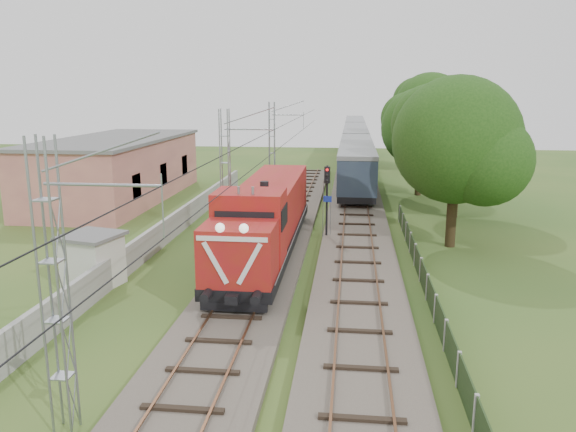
# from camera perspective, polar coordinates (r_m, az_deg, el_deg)

# --- Properties ---
(ground) EXTENTS (140.00, 140.00, 0.00)m
(ground) POSITION_cam_1_polar(r_m,az_deg,el_deg) (23.23, -5.40, -10.34)
(ground) COLOR #30541F
(ground) RESTS_ON ground
(track_main) EXTENTS (4.20, 70.00, 0.45)m
(track_main) POSITION_cam_1_polar(r_m,az_deg,el_deg) (29.64, -2.64, -4.78)
(track_main) COLOR #6B6054
(track_main) RESTS_ON ground
(track_side) EXTENTS (4.20, 80.00, 0.45)m
(track_side) POSITION_cam_1_polar(r_m,az_deg,el_deg) (41.87, 6.96, 0.33)
(track_side) COLOR #6B6054
(track_side) RESTS_ON ground
(catenary) EXTENTS (3.31, 70.00, 8.00)m
(catenary) POSITION_cam_1_polar(r_m,az_deg,el_deg) (34.12, -6.29, 4.14)
(catenary) COLOR gray
(catenary) RESTS_ON ground
(boundary_wall) EXTENTS (0.25, 40.00, 1.50)m
(boundary_wall) POSITION_cam_1_polar(r_m,az_deg,el_deg) (35.69, -11.73, -1.07)
(boundary_wall) COLOR #9E9E99
(boundary_wall) RESTS_ON ground
(station_building) EXTENTS (8.40, 20.40, 5.22)m
(station_building) POSITION_cam_1_polar(r_m,az_deg,el_deg) (49.39, -16.94, 4.64)
(station_building) COLOR tan
(station_building) RESTS_ON ground
(fence) EXTENTS (0.12, 32.00, 1.20)m
(fence) POSITION_cam_1_polar(r_m,az_deg,el_deg) (25.60, 13.98, -7.02)
(fence) COLOR black
(fence) RESTS_ON ground
(locomotive) EXTENTS (3.13, 17.89, 4.54)m
(locomotive) POSITION_cam_1_polar(r_m,az_deg,el_deg) (30.48, -2.25, -0.11)
(locomotive) COLOR black
(locomotive) RESTS_ON ground
(coach_rake) EXTENTS (3.11, 69.40, 3.60)m
(coach_rake) POSITION_cam_1_polar(r_m,az_deg,el_deg) (76.76, 6.85, 7.72)
(coach_rake) COLOR black
(coach_rake) RESTS_ON ground
(signal_post) EXTENTS (0.51, 0.40, 4.63)m
(signal_post) POSITION_cam_1_polar(r_m,az_deg,el_deg) (34.12, 3.99, 2.71)
(signal_post) COLOR black
(signal_post) RESTS_ON ground
(relay_hut) EXTENTS (2.98, 2.98, 2.54)m
(relay_hut) POSITION_cam_1_polar(r_m,az_deg,el_deg) (27.90, -19.21, -4.24)
(relay_hut) COLOR beige
(relay_hut) RESTS_ON ground
(tree_a) EXTENTS (7.67, 7.31, 9.94)m
(tree_a) POSITION_cam_1_polar(r_m,az_deg,el_deg) (33.64, 16.90, 7.26)
(tree_a) COLOR #372B16
(tree_a) RESTS_ON ground
(tree_b) EXTENTS (7.68, 7.31, 9.95)m
(tree_b) POSITION_cam_1_polar(r_m,az_deg,el_deg) (41.82, 17.13, 8.21)
(tree_b) COLOR #372B16
(tree_b) RESTS_ON ground
(tree_c) EXTENTS (7.20, 6.85, 9.33)m
(tree_c) POSITION_cam_1_polar(r_m,az_deg,el_deg) (50.24, 13.47, 8.62)
(tree_c) COLOR #372B16
(tree_c) RESTS_ON ground
(tree_d) EXTENTS (8.51, 8.10, 11.03)m
(tree_d) POSITION_cam_1_polar(r_m,az_deg,el_deg) (65.33, 14.30, 10.37)
(tree_d) COLOR #372B16
(tree_d) RESTS_ON ground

